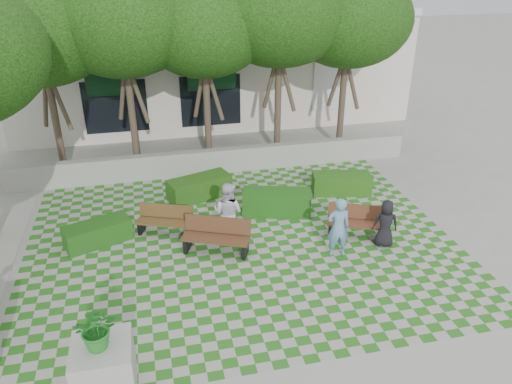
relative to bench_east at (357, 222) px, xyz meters
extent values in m
plane|color=gray|center=(-3.37, -0.80, -0.44)|extent=(90.00, 90.00, 0.00)
plane|color=#2B721E|center=(-3.37, 0.20, -0.43)|extent=(12.00, 12.00, 0.00)
cube|color=#9E9B93|center=(-3.37, 5.40, 0.01)|extent=(15.00, 0.36, 0.90)
cube|color=#55301D|center=(-0.03, -0.07, -0.01)|extent=(1.80, 1.14, 0.06)
cube|color=#55301D|center=(0.07, 0.17, 0.25)|extent=(1.65, 0.76, 0.43)
cube|color=black|center=(-0.74, 0.22, -0.23)|extent=(0.27, 0.48, 0.42)
cube|color=black|center=(0.69, -0.35, -0.23)|extent=(0.27, 0.48, 0.42)
cube|color=#4E2E1A|center=(-4.16, 0.01, 0.03)|extent=(1.93, 1.25, 0.06)
cube|color=#4E2E1A|center=(-4.06, 0.26, 0.30)|extent=(1.76, 0.85, 0.47)
cube|color=black|center=(-4.92, 0.34, -0.21)|extent=(0.30, 0.51, 0.45)
cube|color=black|center=(-3.41, -0.31, -0.21)|extent=(0.30, 0.51, 0.45)
cube|color=#53391C|center=(-5.48, 1.34, -0.03)|extent=(1.70, 1.06, 0.05)
cube|color=#53391C|center=(-5.39, 1.56, 0.21)|extent=(1.56, 0.70, 0.41)
cube|color=black|center=(-6.15, 1.60, -0.24)|extent=(0.25, 0.45, 0.40)
cube|color=black|center=(-4.80, 1.07, -0.24)|extent=(0.25, 0.45, 0.40)
cube|color=#235416|center=(0.60, 2.73, -0.10)|extent=(2.08, 1.16, 0.69)
cube|color=#1A4F15|center=(-1.93, 1.85, -0.07)|extent=(2.27, 1.39, 0.74)
cube|color=#204C14|center=(-4.18, 3.46, -0.07)|extent=(2.24, 1.47, 0.73)
cube|color=#1A4913|center=(-7.37, 1.27, -0.12)|extent=(1.98, 1.34, 0.64)
cube|color=#9E9B93|center=(-6.95, -4.23, 0.11)|extent=(1.11, 1.11, 1.10)
imported|color=#277D27|center=(-6.95, -4.23, 1.10)|extent=(0.78, 0.67, 0.86)
imported|color=#6A9CC1|center=(-0.96, -0.83, 0.43)|extent=(0.67, 0.48, 1.74)
imported|color=black|center=(0.52, -0.69, 0.27)|extent=(0.80, 0.65, 1.41)
imported|color=silver|center=(-3.72, 0.55, 0.48)|extent=(1.13, 1.09, 1.83)
cylinder|color=#47382B|center=(-8.87, 6.80, 1.38)|extent=(0.26, 0.26, 3.64)
ellipsoid|color=#1E4C11|center=(-8.87, 6.80, 4.63)|extent=(4.80, 4.80, 3.60)
cylinder|color=#47382B|center=(-6.17, 6.80, 1.47)|extent=(0.26, 0.26, 3.81)
ellipsoid|color=#1E4C11|center=(-6.17, 6.80, 4.87)|extent=(5.00, 5.00, 3.75)
cylinder|color=#47382B|center=(-3.37, 6.80, 1.35)|extent=(0.26, 0.26, 3.58)
ellipsoid|color=#1E4C11|center=(-3.37, 6.80, 4.55)|extent=(4.60, 4.60, 3.45)
cylinder|color=#47382B|center=(-0.57, 6.80, 1.52)|extent=(0.26, 0.26, 3.92)
ellipsoid|color=#1E4C11|center=(-0.57, 6.80, 5.02)|extent=(5.20, 5.20, 3.90)
cylinder|color=#47382B|center=(2.13, 6.80, 1.41)|extent=(0.26, 0.26, 3.70)
ellipsoid|color=#1E4C11|center=(2.13, 6.80, 4.71)|extent=(4.80, 4.80, 3.60)
cube|color=silver|center=(-2.37, 13.40, 2.06)|extent=(18.00, 8.00, 5.00)
cube|color=white|center=(-2.37, 9.40, 4.56)|extent=(18.00, 0.30, 0.30)
cube|color=black|center=(2.63, 9.38, 1.76)|extent=(1.40, 0.10, 2.40)
cylinder|color=#0E3519|center=(-6.87, 9.38, 2.56)|extent=(3.00, 1.80, 1.80)
cube|color=black|center=(-6.87, 9.38, 1.16)|extent=(2.60, 0.08, 2.20)
cylinder|color=#0E3519|center=(-2.87, 9.38, 2.56)|extent=(3.00, 1.80, 1.80)
cube|color=black|center=(-2.87, 9.38, 1.16)|extent=(2.60, 0.08, 2.20)
camera|label=1|loc=(-5.73, -11.59, 7.28)|focal=35.00mm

